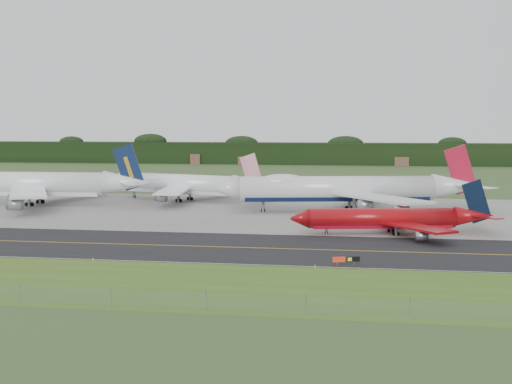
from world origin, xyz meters
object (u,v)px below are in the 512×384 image
Objects in this scene: jet_ba_747 at (346,189)px; jet_star_tail at (184,185)px; jet_red_737 at (393,219)px; jet_navy_gold at (34,185)px; taxiway_sign at (346,259)px.

jet_star_tail is (-47.88, 18.75, -1.06)m from jet_ba_747.
jet_red_737 is 0.77× the size of jet_star_tail.
jet_navy_gold is at bearing -156.55° from jet_star_tail.
jet_red_737 reaches higher than taxiway_sign.
jet_red_737 is 0.62× the size of jet_navy_gold.
jet_red_737 is at bearing 76.64° from taxiway_sign.
jet_red_737 is (10.84, -35.62, -2.78)m from jet_ba_747.
jet_ba_747 reaches higher than taxiway_sign.
taxiway_sign is at bearing -87.91° from jet_ba_747.
jet_star_tail is at bearing 137.20° from jet_red_737.
jet_star_tail reaches higher than jet_red_737.
jet_red_737 is 80.05m from jet_star_tail.
jet_ba_747 is 86.33m from jet_navy_gold.
jet_red_737 is 104.24m from jet_navy_gold.
jet_star_tail is (-58.72, 54.37, 1.73)m from jet_red_737.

